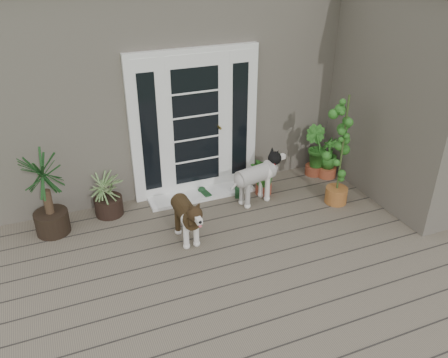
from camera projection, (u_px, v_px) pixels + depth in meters
name	position (u px, v px, depth m)	size (l,w,h in m)	color
deck	(275.00, 276.00, 5.36)	(6.20, 4.60, 0.12)	#6B5B4C
house_main	(168.00, 65.00, 8.12)	(7.40, 4.00, 3.10)	#665E54
house_wing	(425.00, 97.00, 6.52)	(1.60, 2.40, 3.10)	#665E54
door_unit	(195.00, 124.00, 6.55)	(1.90, 0.14, 2.15)	white
door_step	(202.00, 194.00, 6.88)	(1.60, 0.40, 0.05)	white
brindle_dog	(186.00, 219.00, 5.75)	(0.32, 0.75, 0.62)	#3F2C16
white_dog	(255.00, 182.00, 6.58)	(0.34, 0.79, 0.66)	white
spider_plant	(107.00, 192.00, 6.27)	(0.65, 0.65, 0.69)	#92A565
yucca	(46.00, 193.00, 5.76)	(0.82, 0.82, 1.19)	#133411
herb_a	(264.00, 177.00, 6.82)	(0.44, 0.44, 0.57)	#28611B
herb_b	(315.00, 157.00, 7.36)	(0.40, 0.40, 0.61)	#1E5518
herb_c	(328.00, 162.00, 7.32)	(0.33, 0.33, 0.51)	#234F16
sapling	(342.00, 150.00, 6.32)	(0.50, 0.50, 1.69)	#265E1B
clog_left	(205.00, 193.00, 6.86)	(0.14, 0.30, 0.09)	#173A1C
clog_right	(238.00, 192.00, 6.90)	(0.14, 0.30, 0.09)	black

